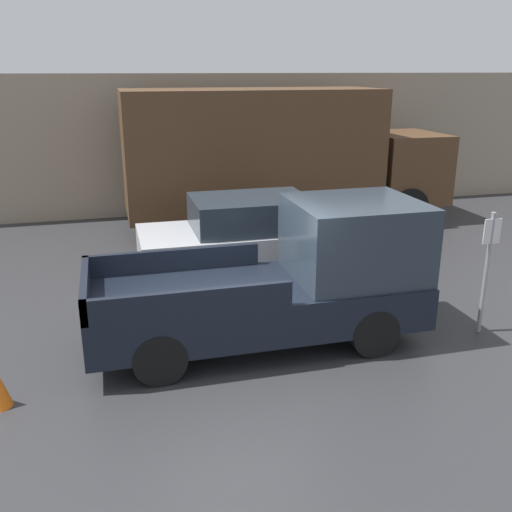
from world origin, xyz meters
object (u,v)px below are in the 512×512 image
pickup_truck (291,280)px  car (246,236)px  delivery_truck (276,154)px  parking_sign (487,266)px

pickup_truck → car: size_ratio=1.19×
car → delivery_truck: delivery_truck is taller
pickup_truck → car: pickup_truck is taller
pickup_truck → car: bearing=88.9°
pickup_truck → delivery_truck: size_ratio=0.59×
pickup_truck → car: 3.16m
pickup_truck → delivery_truck: delivery_truck is taller
car → delivery_truck: bearing=64.6°
delivery_truck → parking_sign: 7.50m
parking_sign → pickup_truck: bearing=169.6°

